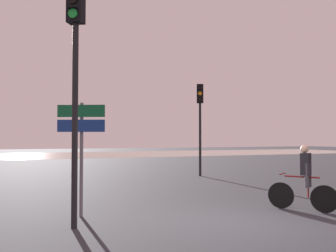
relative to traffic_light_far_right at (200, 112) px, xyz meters
name	(u,v)px	position (x,y,z in m)	size (l,w,h in m)	color
ground_plane	(241,225)	(-3.94, -9.17, -3.04)	(120.00, 120.00, 0.00)	#28282D
water_strip	(54,155)	(-3.94, 25.61, -3.04)	(80.00, 16.00, 0.01)	#9E937F
traffic_light_far_right	(200,112)	(0.00, 0.00, 0.00)	(0.39, 0.41, 4.37)	black
traffic_light_near_left	(75,56)	(-7.17, -8.14, 0.40)	(0.40, 0.42, 5.00)	black
direction_sign_post	(81,138)	(-6.85, -7.08, -1.25)	(1.00, 0.51, 2.60)	slate
cyclist	(304,177)	(-1.65, -8.55, -2.22)	(0.95, 1.46, 1.62)	black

